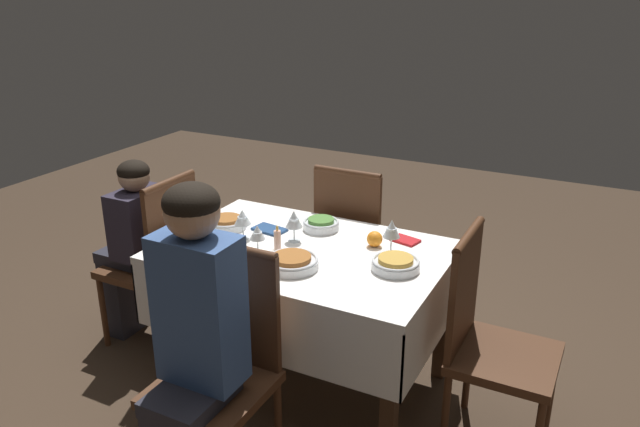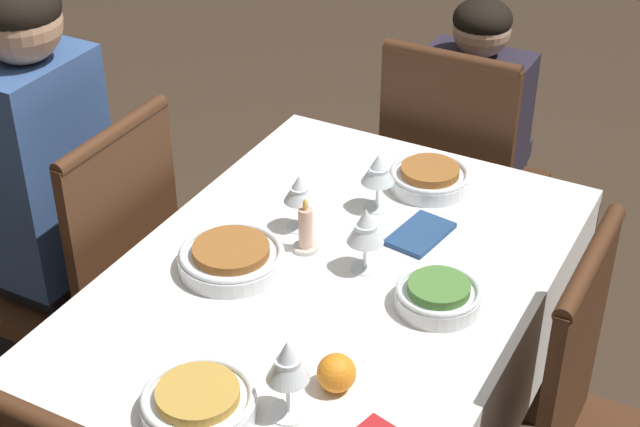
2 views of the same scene
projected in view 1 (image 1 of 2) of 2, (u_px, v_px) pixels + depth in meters
name	position (u px, v px, depth m)	size (l,w,h in m)	color
ground_plane	(305.00, 382.00, 3.10)	(8.00, 8.00, 0.00)	#3D2D21
dining_table	(304.00, 270.00, 2.88)	(1.29, 0.86, 0.72)	white
chair_north	(222.00, 360.00, 2.38)	(0.41, 0.42, 0.96)	#472816
chair_east	(158.00, 256.00, 3.26)	(0.42, 0.41, 0.96)	#472816
chair_west	(488.00, 335.00, 2.54)	(0.42, 0.41, 0.96)	#472816
chair_south	(355.00, 239.00, 3.46)	(0.41, 0.42, 0.96)	#472816
person_adult_denim	(193.00, 335.00, 2.18)	(0.30, 0.34, 1.26)	#282833
person_child_dark	(132.00, 242.00, 3.32)	(0.33, 0.30, 1.02)	#282833
bowl_north	(292.00, 262.00, 2.65)	(0.23, 0.23, 0.06)	silver
wine_glass_north	(257.00, 234.00, 2.75)	(0.07, 0.07, 0.14)	white
bowl_east	(227.00, 223.00, 3.07)	(0.20, 0.20, 0.06)	silver
wine_glass_east	(243.00, 218.00, 2.92)	(0.08, 0.08, 0.14)	white
bowl_west	(396.00, 264.00, 2.63)	(0.21, 0.21, 0.06)	silver
wine_glass_west	(392.00, 230.00, 2.75)	(0.08, 0.08, 0.16)	white
bowl_south	(321.00, 224.00, 3.05)	(0.18, 0.18, 0.06)	silver
wine_glass_south	(294.00, 220.00, 2.89)	(0.08, 0.08, 0.15)	white
candle_centerpiece	(278.00, 243.00, 2.79)	(0.06, 0.06, 0.13)	beige
orange_fruit	(375.00, 239.00, 2.86)	(0.07, 0.07, 0.07)	orange
napkin_red_folded	(405.00, 240.00, 2.92)	(0.14, 0.11, 0.01)	red
napkin_spare_side	(269.00, 229.00, 3.04)	(0.17, 0.12, 0.01)	navy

